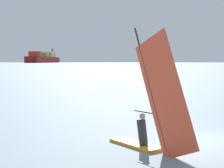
# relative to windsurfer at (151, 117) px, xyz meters

# --- Properties ---
(ground_plane) EXTENTS (4000.00, 4000.00, 0.00)m
(ground_plane) POSITION_rel_windsurfer_xyz_m (2.45, 1.38, -1.18)
(ground_plane) COLOR gray
(windsurfer) EXTENTS (2.47, 3.82, 4.52)m
(windsurfer) POSITION_rel_windsurfer_xyz_m (0.00, 0.00, 0.00)
(windsurfer) COLOR orange
(windsurfer) RESTS_ON ground_plane
(cargo_ship) EXTENTS (52.39, 217.40, 33.46)m
(cargo_ship) POSITION_rel_windsurfer_xyz_m (-87.03, 781.58, 7.83)
(cargo_ship) COLOR maroon
(cargo_ship) RESTS_ON ground_plane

